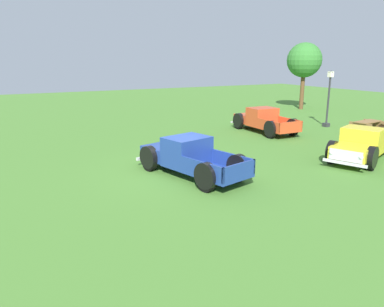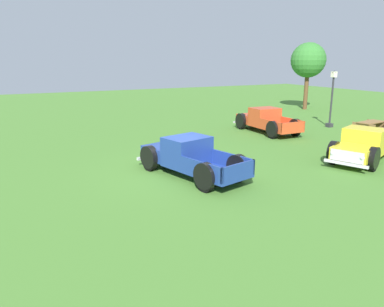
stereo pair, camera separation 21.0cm
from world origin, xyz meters
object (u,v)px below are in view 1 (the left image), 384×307
object	(u,v)px
pickup_truck_behind_right	(261,120)
oak_tree_west	(304,61)
pickup_truck_behind_left	(361,145)
picnic_table	(367,126)
lamp_post_far	(329,98)
pickup_truck_foreground	(186,156)

from	to	relation	value
pickup_truck_behind_right	oak_tree_west	distance (m)	12.40
pickup_truck_behind_left	picnic_table	xyz separation A→B (m)	(-3.92, 5.55, -0.21)
lamp_post_far	oak_tree_west	xyz separation A→B (m)	(-7.46, 4.90, 2.31)
pickup_truck_behind_left	lamp_post_far	distance (m)	8.70
picnic_table	oak_tree_west	xyz separation A→B (m)	(-10.35, 4.61, 3.75)
pickup_truck_foreground	picnic_table	size ratio (longest dim) A/B	2.60
pickup_truck_behind_left	pickup_truck_behind_right	xyz separation A→B (m)	(-7.53, 0.38, 0.01)
lamp_post_far	oak_tree_west	bearing A→B (deg)	146.69
lamp_post_far	picnic_table	distance (m)	3.24
pickup_truck_foreground	pickup_truck_behind_left	xyz separation A→B (m)	(1.86, 7.76, -0.01)
pickup_truck_behind_left	pickup_truck_behind_right	bearing A→B (deg)	177.12
lamp_post_far	picnic_table	xyz separation A→B (m)	(2.89, 0.29, -1.44)
oak_tree_west	picnic_table	bearing A→B (deg)	-24.04
pickup_truck_behind_right	oak_tree_west	world-z (taller)	oak_tree_west
picnic_table	lamp_post_far	bearing A→B (deg)	-174.36
pickup_truck_behind_right	lamp_post_far	size ratio (longest dim) A/B	1.33
pickup_truck_behind_left	lamp_post_far	xyz separation A→B (m)	(-6.81, 5.27, 1.23)
pickup_truck_foreground	pickup_truck_behind_left	size ratio (longest dim) A/B	1.02
pickup_truck_foreground	pickup_truck_behind_right	bearing A→B (deg)	124.83
picnic_table	pickup_truck_behind_left	bearing A→B (deg)	-54.74
pickup_truck_foreground	pickup_truck_behind_right	distance (m)	9.92
pickup_truck_foreground	lamp_post_far	xyz separation A→B (m)	(-4.95, 13.03, 1.22)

